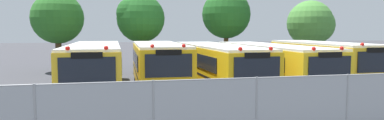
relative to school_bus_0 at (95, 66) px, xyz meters
name	(u,v)px	position (x,y,z in m)	size (l,w,h in m)	color
ground_plane	(216,87)	(6.63, 0.02, -1.41)	(160.00, 160.00, 0.00)	#38383D
school_bus_0	(95,66)	(0.00, 0.00, 0.00)	(2.64, 11.02, 2.67)	yellow
school_bus_1	(158,64)	(3.36, 0.24, 0.00)	(2.72, 9.43, 2.67)	yellow
school_bus_2	(216,64)	(6.61, -0.04, -0.04)	(2.73, 11.42, 2.58)	yellow
school_bus_3	(269,63)	(9.84, -0.05, -0.05)	(2.84, 11.67, 2.56)	yellow
school_bus_4	(322,61)	(13.23, -0.18, 0.00)	(2.79, 9.55, 2.68)	yellow
tree_0	(57,18)	(-3.31, 10.13, 2.78)	(4.03, 4.03, 6.24)	#4C3823
tree_1	(139,18)	(2.89, 8.29, 2.82)	(3.71, 3.70, 6.02)	#4C3823
tree_2	(227,14)	(10.52, 9.93, 3.23)	(4.18, 4.18, 6.74)	#4C3823
tree_3	(312,24)	(18.03, 8.88, 2.42)	(4.03, 4.00, 5.89)	#4C3823
chainlink_fence	(303,105)	(6.58, -9.47, -0.42)	(21.25, 0.07, 1.89)	#9EA0A3
traffic_cone	(377,113)	(10.24, -8.29, -1.12)	(0.43, 0.43, 0.56)	#EA5914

